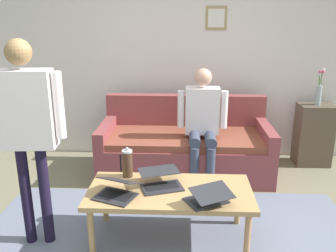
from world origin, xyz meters
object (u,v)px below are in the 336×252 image
(couch, at_px, (185,148))
(laptop_center, at_px, (117,191))
(flower_vase, at_px, (319,92))
(french_press, at_px, (127,163))
(side_shelf, at_px, (313,135))
(person_seated, at_px, (202,120))
(laptop_left, at_px, (161,182))
(coffee_table, at_px, (170,195))
(laptop_right, at_px, (208,198))
(person_standing, at_px, (26,119))

(couch, relative_size, laptop_center, 5.12)
(flower_vase, bearing_deg, french_press, 34.70)
(french_press, bearing_deg, couch, -114.00)
(couch, distance_m, flower_vase, 1.76)
(side_shelf, xyz_separation_m, person_seated, (1.43, 0.56, 0.34))
(laptop_left, height_order, person_seated, person_seated)
(french_press, height_order, flower_vase, flower_vase)
(coffee_table, relative_size, laptop_center, 3.49)
(laptop_right, relative_size, french_press, 1.46)
(laptop_right, relative_size, person_standing, 0.24)
(laptop_right, height_order, french_press, french_press)
(coffee_table, distance_m, french_press, 0.48)
(laptop_right, distance_m, side_shelf, 2.39)
(person_standing, distance_m, person_seated, 1.90)
(laptop_left, relative_size, french_press, 1.50)
(french_press, relative_size, side_shelf, 0.36)
(side_shelf, distance_m, person_standing, 3.42)
(laptop_right, distance_m, french_press, 0.82)
(couch, bearing_deg, french_press, 66.00)
(person_standing, relative_size, person_seated, 1.31)
(french_press, xyz_separation_m, flower_vase, (-2.12, -1.47, 0.35))
(laptop_right, height_order, person_standing, person_standing)
(french_press, bearing_deg, laptop_left, 149.92)
(flower_vase, relative_size, person_standing, 0.27)
(person_seated, bearing_deg, person_standing, 41.46)
(french_press, bearing_deg, flower_vase, -145.30)
(laptop_left, bearing_deg, french_press, -30.08)
(couch, height_order, flower_vase, flower_vase)
(side_shelf, bearing_deg, person_standing, 32.37)
(french_press, distance_m, flower_vase, 2.61)
(laptop_center, xyz_separation_m, french_press, (-0.03, -0.36, 0.08))
(laptop_center, distance_m, laptop_right, 0.72)
(laptop_right, xyz_separation_m, flower_vase, (-1.44, -1.91, 0.43))
(french_press, distance_m, person_seated, 1.16)
(side_shelf, distance_m, person_seated, 1.57)
(couch, height_order, french_press, couch)
(couch, distance_m, french_press, 1.28)
(flower_vase, relative_size, person_seated, 0.35)
(laptop_left, xyz_separation_m, laptop_right, (-0.38, 0.26, -0.00))
(laptop_right, bearing_deg, laptop_center, -6.43)
(laptop_right, height_order, side_shelf, side_shelf)
(couch, relative_size, laptop_left, 4.77)
(laptop_left, xyz_separation_m, person_standing, (1.01, 0.15, 0.57))
(flower_vase, height_order, person_standing, person_standing)
(laptop_center, xyz_separation_m, person_seated, (-0.73, -1.27, 0.22))
(laptop_center, distance_m, person_standing, 0.88)
(laptop_right, bearing_deg, coffee_table, -34.12)
(laptop_left, relative_size, laptop_right, 1.03)
(coffee_table, relative_size, laptop_left, 3.25)
(person_seated, bearing_deg, laptop_center, 60.28)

